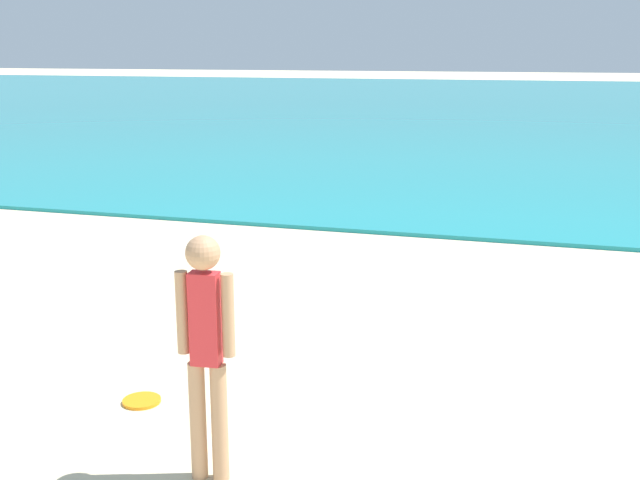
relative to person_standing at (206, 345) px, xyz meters
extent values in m
cube|color=teal|center=(-0.07, 36.69, -0.84)|extent=(160.00, 60.00, 0.06)
cylinder|color=tan|center=(-0.07, -0.01, -0.50)|extent=(0.10, 0.10, 0.75)
cylinder|color=tan|center=(0.07, 0.01, -0.50)|extent=(0.10, 0.10, 0.75)
cube|color=red|center=(0.00, 0.00, 0.16)|extent=(0.18, 0.12, 0.56)
sphere|color=tan|center=(0.00, 0.00, 0.56)|extent=(0.20, 0.20, 0.20)
cylinder|color=tan|center=(-0.14, -0.01, 0.19)|extent=(0.08, 0.08, 0.50)
cylinder|color=tan|center=(0.14, 0.01, 0.19)|extent=(0.08, 0.08, 0.50)
cylinder|color=orange|center=(-0.94, 0.82, -0.86)|extent=(0.28, 0.28, 0.03)
camera|label=1|loc=(1.90, -3.95, 1.69)|focal=43.88mm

